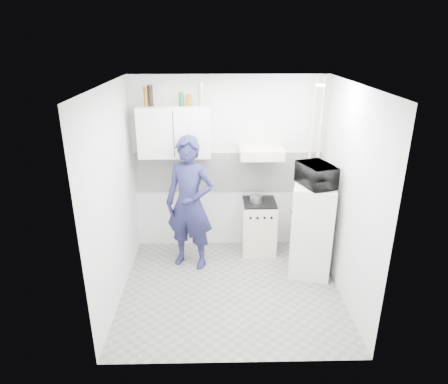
{
  "coord_description": "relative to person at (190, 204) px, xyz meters",
  "views": [
    {
      "loc": [
        -0.19,
        -4.38,
        3.1
      ],
      "look_at": [
        -0.08,
        0.3,
        1.25
      ],
      "focal_mm": 32.0,
      "sensor_mm": 36.0,
      "label": 1
    }
  ],
  "objects": [
    {
      "name": "fridge",
      "position": [
        1.65,
        -0.25,
        -0.3
      ],
      "size": [
        0.65,
        0.65,
        1.29
      ],
      "primitive_type": "cube",
      "rotation": [
        0.0,
        0.0,
        -0.24
      ],
      "color": "white",
      "rests_on": "floor"
    },
    {
      "name": "bottle_a",
      "position": [
        -0.57,
        0.43,
        1.39
      ],
      "size": [
        0.06,
        0.06,
        0.26
      ],
      "primitive_type": "cylinder",
      "color": "brown",
      "rests_on": "upper_cabinet"
    },
    {
      "name": "canister_a",
      "position": [
        -0.09,
        0.43,
        1.35
      ],
      "size": [
        0.07,
        0.07,
        0.18
      ],
      "primitive_type": "cylinder",
      "color": "#144C1E",
      "rests_on": "upper_cabinet"
    },
    {
      "name": "pipe_a",
      "position": [
        1.85,
        0.53,
        0.36
      ],
      "size": [
        0.05,
        0.05,
        2.6
      ],
      "primitive_type": "cylinder",
      "color": "beige",
      "rests_on": "floor"
    },
    {
      "name": "bottle_e",
      "position": [
        0.17,
        0.43,
        1.42
      ],
      "size": [
        0.08,
        0.08,
        0.32
      ],
      "primitive_type": "cylinder",
      "color": "silver",
      "rests_on": "upper_cabinet"
    },
    {
      "name": "ceiling_spot_fixture",
      "position": [
        1.55,
        -0.44,
        1.63
      ],
      "size": [
        0.1,
        0.1,
        0.02
      ],
      "primitive_type": "cylinder",
      "color": "white",
      "rests_on": "ceiling"
    },
    {
      "name": "pipe_b",
      "position": [
        1.73,
        0.53,
        0.36
      ],
      "size": [
        0.04,
        0.04,
        2.6
      ],
      "primitive_type": "cylinder",
      "color": "beige",
      "rests_on": "floor"
    },
    {
      "name": "person",
      "position": [
        0.0,
        0.0,
        0.0
      ],
      "size": [
        0.8,
        0.65,
        1.88
      ],
      "primitive_type": "imported",
      "rotation": [
        0.0,
        0.0,
        -0.33
      ],
      "color": "#1E1E45",
      "rests_on": "floor"
    },
    {
      "name": "wall_back",
      "position": [
        0.55,
        0.61,
        0.36
      ],
      "size": [
        2.8,
        0.0,
        2.8
      ],
      "primitive_type": "plane",
      "rotation": [
        1.57,
        0.0,
        0.0
      ],
      "color": "silver",
      "rests_on": "floor"
    },
    {
      "name": "canister_b",
      "position": [
        0.01,
        0.43,
        1.34
      ],
      "size": [
        0.08,
        0.08,
        0.16
      ],
      "primitive_type": "cylinder",
      "color": "brown",
      "rests_on": "upper_cabinet"
    },
    {
      "name": "stove",
      "position": [
        1.0,
        0.36,
        -0.55
      ],
      "size": [
        0.5,
        0.5,
        0.79
      ],
      "primitive_type": "cube",
      "color": "beige",
      "rests_on": "floor"
    },
    {
      "name": "range_hood",
      "position": [
        1.0,
        0.36,
        0.63
      ],
      "size": [
        0.6,
        0.5,
        0.14
      ],
      "primitive_type": "cube",
      "color": "beige",
      "rests_on": "wall_back"
    },
    {
      "name": "ceiling",
      "position": [
        0.55,
        -0.64,
        1.66
      ],
      "size": [
        2.8,
        2.8,
        0.0
      ],
      "primitive_type": "plane",
      "color": "white",
      "rests_on": "wall_back"
    },
    {
      "name": "wall_right",
      "position": [
        1.95,
        -0.64,
        0.36
      ],
      "size": [
        0.0,
        2.6,
        2.6
      ],
      "primitive_type": "plane",
      "rotation": [
        1.57,
        0.0,
        -1.57
      ],
      "color": "silver",
      "rests_on": "floor"
    },
    {
      "name": "wall_left",
      "position": [
        -0.85,
        -0.64,
        0.36
      ],
      "size": [
        0.0,
        2.6,
        2.6
      ],
      "primitive_type": "plane",
      "rotation": [
        1.57,
        0.0,
        1.57
      ],
      "color": "silver",
      "rests_on": "floor"
    },
    {
      "name": "upper_cabinet",
      "position": [
        -0.2,
        0.43,
        0.91
      ],
      "size": [
        1.0,
        0.35,
        0.7
      ],
      "primitive_type": "cube",
      "color": "white",
      "rests_on": "wall_back"
    },
    {
      "name": "microwave",
      "position": [
        1.65,
        -0.25,
        0.49
      ],
      "size": [
        0.61,
        0.5,
        0.29
      ],
      "primitive_type": "imported",
      "rotation": [
        0.0,
        0.0,
        1.9
      ],
      "color": "black",
      "rests_on": "fridge"
    },
    {
      "name": "stove_top",
      "position": [
        1.0,
        0.36,
        -0.13
      ],
      "size": [
        0.48,
        0.48,
        0.03
      ],
      "primitive_type": "cube",
      "color": "black",
      "rests_on": "stove"
    },
    {
      "name": "bottle_b",
      "position": [
        -0.51,
        0.43,
        1.4
      ],
      "size": [
        0.07,
        0.07,
        0.28
      ],
      "primitive_type": "cylinder",
      "color": "black",
      "rests_on": "upper_cabinet"
    },
    {
      "name": "floor",
      "position": [
        0.55,
        -0.64,
        -0.94
      ],
      "size": [
        2.8,
        2.8,
        0.0
      ],
      "primitive_type": "plane",
      "color": "gray",
      "rests_on": "ground"
    },
    {
      "name": "saucepan",
      "position": [
        0.95,
        0.33,
        -0.07
      ],
      "size": [
        0.18,
        0.18,
        0.1
      ],
      "primitive_type": "cylinder",
      "color": "silver",
      "rests_on": "stove_top"
    },
    {
      "name": "backsplash",
      "position": [
        0.55,
        0.59,
        0.26
      ],
      "size": [
        2.74,
        0.03,
        0.6
      ],
      "primitive_type": "cube",
      "color": "white",
      "rests_on": "wall_back"
    }
  ]
}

